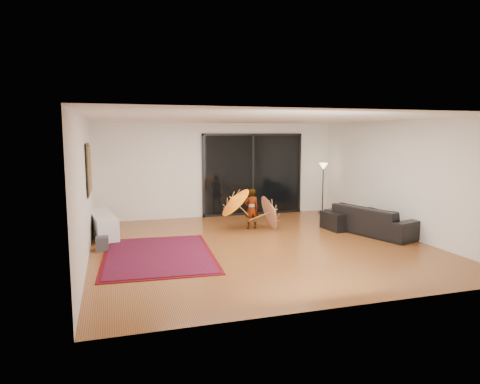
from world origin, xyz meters
name	(u,v)px	position (x,y,z in m)	size (l,w,h in m)	color
floor	(260,245)	(0.00, 0.00, 0.00)	(7.00, 7.00, 0.00)	brown
ceiling	(261,118)	(0.00, 0.00, 2.70)	(7.00, 7.00, 0.00)	white
wall_back	(220,170)	(0.00, 3.50, 1.35)	(7.00, 7.00, 0.00)	silver
wall_front	(348,211)	(0.00, -3.50, 1.35)	(7.00, 7.00, 0.00)	silver
wall_left	(85,189)	(-3.50, 0.00, 1.35)	(7.00, 7.00, 0.00)	silver
wall_right	(400,178)	(3.50, 0.00, 1.35)	(7.00, 7.00, 0.00)	silver
sliding_door	(253,174)	(1.00, 3.47, 1.20)	(3.06, 0.07, 2.40)	black
painting	(89,169)	(-3.46, 1.00, 1.65)	(0.04, 1.28, 1.08)	black
media_console	(103,225)	(-3.25, 1.92, 0.26)	(0.46, 1.84, 0.51)	white
speaker	(102,244)	(-3.25, 0.54, 0.14)	(0.25, 0.25, 0.29)	#424244
persian_rug	(158,255)	(-2.19, -0.17, 0.01)	(2.30, 3.09, 0.02)	#50060D
sofa	(372,220)	(2.95, 0.27, 0.34)	(2.30, 0.90, 0.67)	black
ottoman	(341,220)	(2.49, 0.89, 0.22)	(0.77, 0.77, 0.44)	black
floor_lamp	(323,174)	(3.10, 3.05, 1.20)	(0.26, 0.26, 1.52)	black
child	(251,209)	(0.34, 1.59, 0.51)	(0.37, 0.24, 1.02)	#999999
parasol_orange	(231,201)	(-0.21, 1.54, 0.73)	(0.75, 0.89, 0.90)	orange
parasol_white	(276,209)	(0.94, 1.44, 0.50)	(0.53, 0.88, 0.92)	silver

